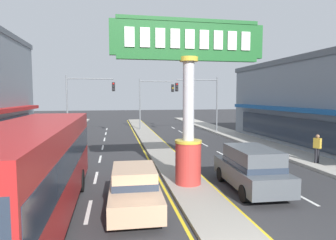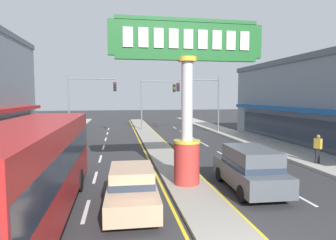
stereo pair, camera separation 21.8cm
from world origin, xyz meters
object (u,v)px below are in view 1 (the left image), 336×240
object	(u,v)px
traffic_light_median_far	(152,96)
bus_near_right_lane	(32,167)
suv_near_left_lane	(251,168)
pedestrian_near_kerb	(317,147)
sedan_far_right_lane	(134,188)
district_sign	(189,97)
traffic_light_right_side	(202,95)
traffic_light_left_side	(85,95)

from	to	relation	value
traffic_light_median_far	bus_near_right_lane	distance (m)	25.82
suv_near_left_lane	pedestrian_near_kerb	bearing A→B (deg)	29.76
bus_near_right_lane	suv_near_left_lane	world-z (taller)	bus_near_right_lane
bus_near_right_lane	sedan_far_right_lane	distance (m)	3.53
district_sign	bus_near_right_lane	size ratio (longest dim) A/B	0.66
traffic_light_right_side	traffic_light_median_far	world-z (taller)	same
traffic_light_median_far	suv_near_left_lane	world-z (taller)	traffic_light_median_far
pedestrian_near_kerb	traffic_light_median_far	bearing A→B (deg)	110.33
bus_near_right_lane	sedan_far_right_lane	bearing A→B (deg)	10.39
traffic_light_left_side	suv_near_left_lane	world-z (taller)	traffic_light_left_side
sedan_far_right_lane	bus_near_right_lane	bearing A→B (deg)	-169.61
district_sign	bus_near_right_lane	bearing A→B (deg)	-154.79
district_sign	traffic_light_left_side	bearing A→B (deg)	109.16
sedan_far_right_lane	traffic_light_median_far	bearing A→B (deg)	80.96
suv_near_left_lane	traffic_light_right_side	bearing A→B (deg)	79.25
pedestrian_near_kerb	sedan_far_right_lane	bearing A→B (deg)	-157.67
district_sign	pedestrian_near_kerb	bearing A→B (deg)	15.67
district_sign	bus_near_right_lane	world-z (taller)	district_sign
traffic_light_median_far	pedestrian_near_kerb	xyz separation A→B (m)	(7.24, -19.55, -3.05)
traffic_light_right_side	suv_near_left_lane	bearing A→B (deg)	-100.75
district_sign	sedan_far_right_lane	world-z (taller)	district_sign
traffic_light_median_far	traffic_light_left_side	bearing A→B (deg)	-150.89
bus_near_right_lane	suv_near_left_lane	distance (m)	8.72
bus_near_right_lane	pedestrian_near_kerb	bearing A→B (deg)	19.72
traffic_light_right_side	bus_near_right_lane	xyz separation A→B (m)	(-12.08, -20.69, -2.38)
district_sign	sedan_far_right_lane	bearing A→B (deg)	-140.10
traffic_light_left_side	traffic_light_right_side	xyz separation A→B (m)	(12.37, 0.12, 0.00)
traffic_light_median_far	sedan_far_right_lane	xyz separation A→B (m)	(-3.83, -24.10, -3.41)
sedan_far_right_lane	traffic_light_right_side	bearing A→B (deg)	66.38
traffic_light_left_side	suv_near_left_lane	bearing A→B (deg)	-64.95
pedestrian_near_kerb	bus_near_right_lane	bearing A→B (deg)	-160.28
traffic_light_right_side	bus_near_right_lane	world-z (taller)	traffic_light_right_side
traffic_light_left_side	bus_near_right_lane	bearing A→B (deg)	-89.21
bus_near_right_lane	district_sign	bearing A→B (deg)	25.21
suv_near_left_lane	sedan_far_right_lane	bearing A→B (deg)	-167.14
district_sign	pedestrian_near_kerb	size ratio (longest dim) A/B	4.33
district_sign	traffic_light_right_side	world-z (taller)	district_sign
suv_near_left_lane	district_sign	bearing A→B (deg)	159.20
suv_near_left_lane	traffic_light_left_side	bearing A→B (deg)	115.05
traffic_light_right_side	sedan_far_right_lane	distance (m)	22.19
district_sign	suv_near_left_lane	xyz separation A→B (m)	(2.60, -0.99, -3.13)
sedan_far_right_lane	suv_near_left_lane	xyz separation A→B (m)	(5.19, 1.19, 0.20)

